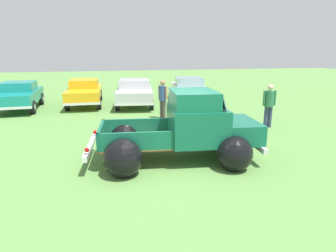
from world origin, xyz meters
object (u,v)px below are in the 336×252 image
at_px(show_car_0, 19,95).
at_px(show_car_2, 135,91).
at_px(spectator_2, 173,112).
at_px(show_car_1, 85,91).
at_px(show_car_3, 189,89).
at_px(spectator_0, 269,103).
at_px(spectator_1, 163,97).
at_px(vintage_pickup_truck, 187,133).

relative_size(show_car_0, show_car_2, 0.85).
height_order(show_car_0, spectator_2, spectator_2).
bearing_deg(spectator_2, show_car_1, 83.85).
xyz_separation_m(show_car_2, spectator_2, (0.46, -6.71, 0.14)).
bearing_deg(spectator_2, show_car_3, 38.56).
xyz_separation_m(show_car_2, spectator_0, (4.48, -6.23, 0.19)).
relative_size(show_car_2, spectator_1, 2.84).
bearing_deg(spectator_0, show_car_2, -137.15).
xyz_separation_m(show_car_3, spectator_0, (1.14, -6.60, 0.19)).
relative_size(show_car_3, spectator_1, 2.85).
bearing_deg(spectator_2, show_car_2, 64.60).
xyz_separation_m(spectator_1, spectator_2, (-0.29, -2.93, -0.06)).
height_order(show_car_3, spectator_1, spectator_1).
bearing_deg(show_car_1, spectator_2, 25.36).
height_order(show_car_1, show_car_2, same).
bearing_deg(vintage_pickup_truck, spectator_1, 91.56).
bearing_deg(show_car_0, show_car_1, 100.08).
bearing_deg(show_car_0, spectator_2, 42.28).
distance_m(show_car_1, spectator_2, 8.11).
bearing_deg(spectator_0, show_car_1, -126.91).
bearing_deg(show_car_3, spectator_2, -11.24).
distance_m(show_car_0, show_car_1, 3.31).
xyz_separation_m(vintage_pickup_truck, show_car_2, (-0.30, 8.77, 0.03)).
height_order(show_car_0, show_car_1, same).
bearing_deg(show_car_0, spectator_1, 58.91).
relative_size(show_car_0, spectator_0, 2.44).
distance_m(vintage_pickup_truck, show_car_2, 8.77).
bearing_deg(show_car_1, show_car_3, 88.63).
relative_size(spectator_0, spectator_2, 1.05).
height_order(show_car_1, spectator_0, spectator_0).
distance_m(vintage_pickup_truck, show_car_3, 9.63).
bearing_deg(spectator_0, show_car_0, -114.05).
xyz_separation_m(show_car_0, show_car_3, (9.32, 0.27, 0.00)).
relative_size(show_car_0, show_car_1, 0.88).
height_order(show_car_1, spectator_1, spectator_1).
bearing_deg(spectator_2, spectator_1, 54.92).
xyz_separation_m(show_car_0, spectator_2, (6.44, -6.81, 0.14)).
bearing_deg(show_car_1, spectator_1, 39.78).
bearing_deg(show_car_1, show_car_0, -76.62).
xyz_separation_m(vintage_pickup_truck, show_car_3, (3.04, 9.14, 0.03)).
relative_size(show_car_0, show_car_3, 0.85).
distance_m(show_car_0, spectator_1, 7.78).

